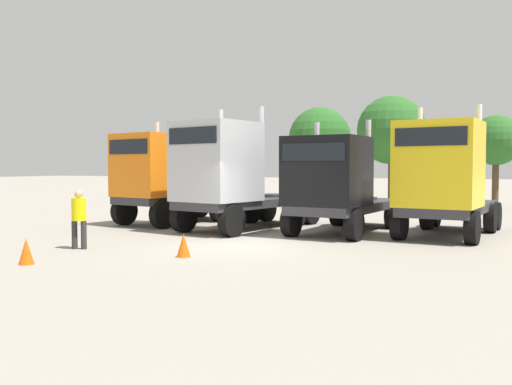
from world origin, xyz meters
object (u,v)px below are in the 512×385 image
semi_truck_black (336,185)px  semi_truck_yellow (443,179)px  traffic_cone_mid (184,245)px  visitor_in_hivis (79,215)px  semi_truck_silver (228,175)px  semi_truck_orange (163,178)px  traffic_cone_far (26,251)px

semi_truck_black → semi_truck_yellow: (3.42, 0.42, 0.23)m
semi_truck_black → traffic_cone_mid: (-2.36, -6.14, -1.40)m
visitor_in_hivis → traffic_cone_mid: (3.45, -0.04, -0.66)m
semi_truck_silver → visitor_in_hivis: size_ratio=4.03×
semi_truck_silver → semi_truck_black: semi_truck_silver is taller
semi_truck_yellow → semi_truck_orange: bearing=-83.0°
visitor_in_hivis → traffic_cone_mid: 3.51m
semi_truck_yellow → traffic_cone_mid: (-5.78, -6.56, -1.63)m
semi_truck_silver → semi_truck_yellow: (7.26, 0.98, -0.08)m
traffic_cone_mid → traffic_cone_far: size_ratio=0.97×
semi_truck_black → traffic_cone_far: 10.14m
semi_truck_orange → traffic_cone_far: (2.07, -9.08, -1.57)m
semi_truck_orange → semi_truck_silver: 3.63m
traffic_cone_far → traffic_cone_mid: bearing=40.3°
semi_truck_silver → semi_truck_orange: bearing=-94.1°
semi_truck_orange → semi_truck_black: (7.31, -0.51, -0.17)m
semi_truck_orange → semi_truck_silver: (3.47, -1.07, 0.14)m
semi_truck_silver → traffic_cone_mid: bearing=27.8°
semi_truck_orange → semi_truck_yellow: semi_truck_yellow is taller
semi_truck_silver → traffic_cone_far: semi_truck_silver is taller
semi_truck_orange → visitor_in_hivis: size_ratio=3.66×
semi_truck_orange → semi_truck_black: semi_truck_orange is taller
visitor_in_hivis → traffic_cone_mid: visitor_in_hivis is taller
semi_truck_yellow → visitor_in_hivis: (-9.23, -6.52, -0.98)m
visitor_in_hivis → semi_truck_silver: bearing=-33.7°
semi_truck_silver → semi_truck_black: (3.84, 0.56, -0.31)m
visitor_in_hivis → semi_truck_black: bearing=-57.8°
semi_truck_black → semi_truck_silver: bearing=-74.9°
semi_truck_silver → semi_truck_black: size_ratio=1.01×
semi_truck_yellow → visitor_in_hivis: semi_truck_yellow is taller
semi_truck_orange → visitor_in_hivis: 6.84m
traffic_cone_far → semi_truck_black: bearing=58.6°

